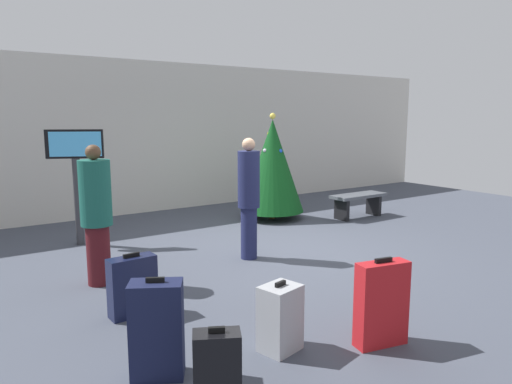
{
  "coord_description": "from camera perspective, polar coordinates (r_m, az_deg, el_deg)",
  "views": [
    {
      "loc": [
        -4.13,
        -5.52,
        2.02
      ],
      "look_at": [
        -0.2,
        0.27,
        0.9
      ],
      "focal_mm": 32.86,
      "sensor_mm": 36.0,
      "label": 1
    }
  ],
  "objects": [
    {
      "name": "back_wall",
      "position": [
        10.46,
        -10.95,
        6.58
      ],
      "size": [
        16.0,
        0.2,
        3.18
      ],
      "primitive_type": "cube",
      "color": "beige",
      "rests_on": "ground_plane"
    },
    {
      "name": "suitcase_3",
      "position": [
        5.05,
        -14.79,
        -11.02
      ],
      "size": [
        0.49,
        0.22,
        0.66
      ],
      "color": "#141938",
      "rests_on": "ground_plane"
    },
    {
      "name": "suitcase_0",
      "position": [
        4.41,
        15.04,
        -13.01
      ],
      "size": [
        0.51,
        0.27,
        0.81
      ],
      "color": "#B2191E",
      "rests_on": "ground_plane"
    },
    {
      "name": "holiday_tree",
      "position": [
        9.3,
        2.01,
        3.23
      ],
      "size": [
        1.26,
        1.26,
        2.1
      ],
      "color": "#4C3319",
      "rests_on": "ground_plane"
    },
    {
      "name": "ground_plane",
      "position": [
        7.19,
        2.54,
        -7.24
      ],
      "size": [
        16.0,
        16.0,
        0.0
      ],
      "primitive_type": "plane",
      "color": "#424754"
    },
    {
      "name": "flight_info_kiosk",
      "position": [
        7.86,
        -21.07,
        3.04
      ],
      "size": [
        0.82,
        0.42,
        1.83
      ],
      "color": "#333338",
      "rests_on": "ground_plane"
    },
    {
      "name": "traveller_0",
      "position": [
        5.93,
        -18.86,
        -2.37
      ],
      "size": [
        0.45,
        0.45,
        1.7
      ],
      "color": "#4C1419",
      "rests_on": "ground_plane"
    },
    {
      "name": "suitcase_1",
      "position": [
        3.87,
        -11.97,
        -16.09
      ],
      "size": [
        0.47,
        0.41,
        0.81
      ],
      "color": "#141938",
      "rests_on": "ground_plane"
    },
    {
      "name": "suitcase_4",
      "position": [
        4.22,
        2.95,
        -15.08
      ],
      "size": [
        0.39,
        0.34,
        0.63
      ],
      "color": "#9EA0A5",
      "rests_on": "ground_plane"
    },
    {
      "name": "waiting_bench",
      "position": [
        9.72,
        12.35,
        -1.02
      ],
      "size": [
        1.23,
        0.44,
        0.48
      ],
      "color": "#4C5159",
      "rests_on": "ground_plane"
    },
    {
      "name": "traveller_1",
      "position": [
        6.64,
        -0.88,
        -0.43
      ],
      "size": [
        0.31,
        0.31,
        1.74
      ],
      "color": "#1E234C",
      "rests_on": "ground_plane"
    },
    {
      "name": "suitcase_2",
      "position": [
        3.45,
        -4.75,
        -21.02
      ],
      "size": [
        0.38,
        0.31,
        0.62
      ],
      "color": "black",
      "rests_on": "ground_plane"
    }
  ]
}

